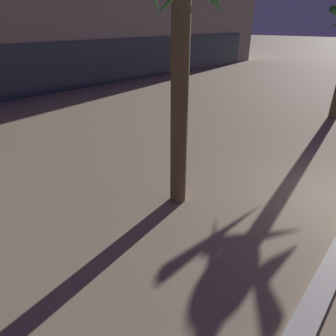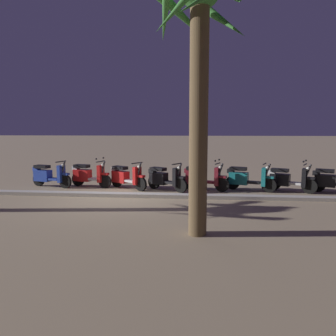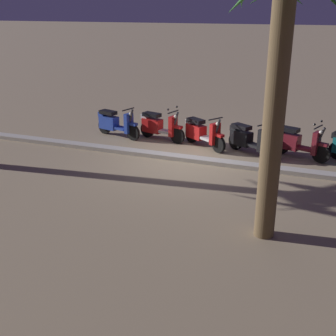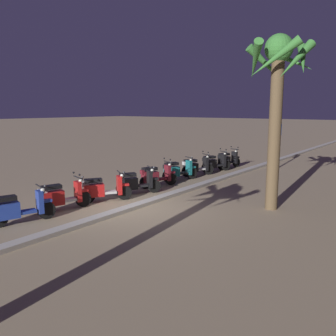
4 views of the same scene
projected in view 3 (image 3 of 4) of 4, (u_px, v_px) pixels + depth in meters
ground_plane at (189, 160)px, 12.45m from camera, size 200.00×200.00×0.00m
curb_strip at (189, 159)px, 12.41m from camera, size 60.00×0.36×0.12m
scooter_maroon_last_in_row at (297, 142)px, 12.57m from camera, size 1.69×0.83×1.17m
scooter_black_lead_nearest at (248, 139)px, 12.90m from camera, size 1.54×1.03×1.04m
scooter_red_second_in_line at (202, 133)px, 13.56m from camera, size 1.57×1.08×1.04m
scooter_red_mid_centre at (159, 126)px, 14.25m from camera, size 1.73×0.74×1.17m
scooter_blue_mid_front at (115, 123)px, 14.63m from camera, size 1.79×0.78×1.04m
palm_tree_by_mall_entrance at (283, 18)px, 6.97m from camera, size 2.16×2.16×5.45m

